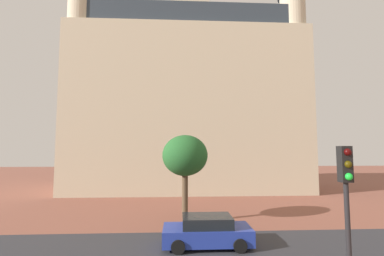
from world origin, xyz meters
name	(u,v)px	position (x,y,z in m)	size (l,w,h in m)	color
ground_plane	(188,240)	(0.00, 10.00, 0.00)	(120.00, 120.00, 0.00)	brown
landmark_building	(188,96)	(0.66, 27.85, 11.38)	(26.87, 11.32, 40.16)	beige
car_blue	(207,231)	(0.92, 9.02, 0.70)	(4.30, 2.08, 1.45)	#23389E
traffic_light_pole	(347,205)	(3.66, 2.22, 3.35)	(0.28, 0.34, 4.80)	black
tree_curb_far	(185,156)	(-0.07, 13.10, 4.28)	(2.97, 2.97, 5.67)	brown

